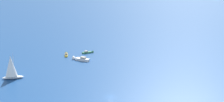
{
  "coord_description": "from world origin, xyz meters",
  "views": [
    {
      "loc": [
        131.84,
        -90.59,
        69.04
      ],
      "look_at": [
        -0.62,
        1.23,
        21.0
      ],
      "focal_mm": 62.22,
      "sensor_mm": 36.0,
      "label": 1
    }
  ],
  "objects_px": {
    "motorboat_near_centre": "(88,52)",
    "motorboat_far_stbd": "(80,59)",
    "sailboat_offshore": "(11,67)",
    "motorboat_ahead": "(66,55)"
  },
  "relations": [
    {
      "from": "motorboat_near_centre",
      "to": "motorboat_far_stbd",
      "type": "relative_size",
      "value": 0.7
    },
    {
      "from": "motorboat_far_stbd",
      "to": "sailboat_offshore",
      "type": "xyz_separation_m",
      "value": [
        6.59,
        -43.43,
        5.4
      ]
    },
    {
      "from": "motorboat_far_stbd",
      "to": "motorboat_near_centre",
      "type": "bearing_deg",
      "value": 130.44
    },
    {
      "from": "sailboat_offshore",
      "to": "motorboat_ahead",
      "type": "xyz_separation_m",
      "value": [
        -19.31,
        41.15,
        -5.69
      ]
    },
    {
      "from": "motorboat_far_stbd",
      "to": "motorboat_ahead",
      "type": "relative_size",
      "value": 1.57
    },
    {
      "from": "sailboat_offshore",
      "to": "motorboat_ahead",
      "type": "distance_m",
      "value": 45.81
    },
    {
      "from": "sailboat_offshore",
      "to": "motorboat_near_centre",
      "type": "bearing_deg",
      "value": 106.49
    },
    {
      "from": "motorboat_near_centre",
      "to": "sailboat_offshore",
      "type": "relative_size",
      "value": 0.53
    },
    {
      "from": "motorboat_near_centre",
      "to": "motorboat_far_stbd",
      "type": "bearing_deg",
      "value": -49.56
    },
    {
      "from": "motorboat_far_stbd",
      "to": "motorboat_ahead",
      "type": "xyz_separation_m",
      "value": [
        -12.73,
        -2.28,
        -0.3
      ]
    }
  ]
}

